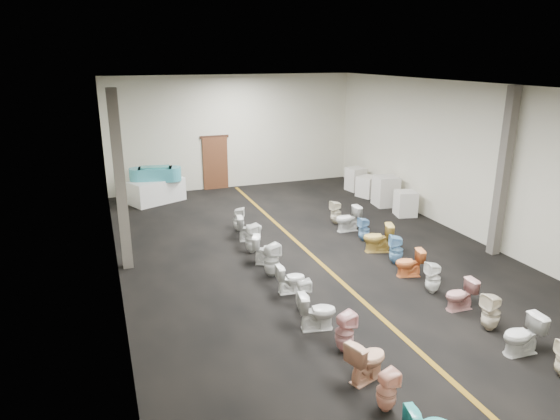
# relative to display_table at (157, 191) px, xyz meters

# --- Properties ---
(floor) EXTENTS (16.00, 16.00, 0.00)m
(floor) POSITION_rel_display_table_xyz_m (3.30, -6.77, -0.43)
(floor) COLOR black
(floor) RESTS_ON ground
(ceiling) EXTENTS (16.00, 16.00, 0.00)m
(ceiling) POSITION_rel_display_table_xyz_m (3.30, -6.77, 4.07)
(ceiling) COLOR black
(ceiling) RESTS_ON ground
(wall_back) EXTENTS (10.00, 0.00, 10.00)m
(wall_back) POSITION_rel_display_table_xyz_m (3.30, 1.23, 1.82)
(wall_back) COLOR beige
(wall_back) RESTS_ON ground
(wall_left) EXTENTS (0.00, 16.00, 16.00)m
(wall_left) POSITION_rel_display_table_xyz_m (-1.70, -6.77, 1.82)
(wall_left) COLOR beige
(wall_left) RESTS_ON ground
(wall_right) EXTENTS (0.00, 16.00, 16.00)m
(wall_right) POSITION_rel_display_table_xyz_m (8.30, -6.77, 1.82)
(wall_right) COLOR beige
(wall_right) RESTS_ON ground
(aisle_stripe) EXTENTS (0.12, 15.60, 0.01)m
(aisle_stripe) POSITION_rel_display_table_xyz_m (3.30, -6.77, -0.42)
(aisle_stripe) COLOR brown
(aisle_stripe) RESTS_ON floor
(back_door) EXTENTS (1.00, 0.10, 2.10)m
(back_door) POSITION_rel_display_table_xyz_m (2.50, 1.17, 0.62)
(back_door) COLOR #562D19
(back_door) RESTS_ON floor
(door_frame) EXTENTS (1.15, 0.08, 0.10)m
(door_frame) POSITION_rel_display_table_xyz_m (2.50, 1.18, 1.69)
(door_frame) COLOR #331C11
(door_frame) RESTS_ON back_door
(column_left) EXTENTS (0.25, 0.25, 4.50)m
(column_left) POSITION_rel_display_table_xyz_m (-1.45, -5.77, 1.82)
(column_left) COLOR #59544C
(column_left) RESTS_ON floor
(column_right) EXTENTS (0.25, 0.25, 4.50)m
(column_right) POSITION_rel_display_table_xyz_m (8.05, -8.27, 1.82)
(column_right) COLOR #59544C
(column_right) RESTS_ON floor
(display_table) EXTENTS (2.15, 1.68, 0.85)m
(display_table) POSITION_rel_display_table_xyz_m (0.00, 0.00, 0.00)
(display_table) COLOR white
(display_table) RESTS_ON floor
(bathtub) EXTENTS (1.84, 0.88, 0.55)m
(bathtub) POSITION_rel_display_table_xyz_m (0.00, 0.00, 0.64)
(bathtub) COLOR teal
(bathtub) RESTS_ON display_table
(appliance_crate_a) EXTENTS (0.79, 0.79, 0.84)m
(appliance_crate_a) POSITION_rel_display_table_xyz_m (7.70, -4.55, -0.01)
(appliance_crate_a) COLOR silver
(appliance_crate_a) RESTS_ON floor
(appliance_crate_b) EXTENTS (0.86, 0.86, 1.07)m
(appliance_crate_b) POSITION_rel_display_table_xyz_m (7.70, -3.28, 0.11)
(appliance_crate_b) COLOR silver
(appliance_crate_b) RESTS_ON floor
(appliance_crate_c) EXTENTS (0.89, 0.89, 0.78)m
(appliance_crate_c) POSITION_rel_display_table_xyz_m (7.70, -2.02, -0.04)
(appliance_crate_c) COLOR silver
(appliance_crate_c) RESTS_ON floor
(appliance_crate_d) EXTENTS (0.74, 0.74, 0.92)m
(appliance_crate_d) POSITION_rel_display_table_xyz_m (7.70, -1.03, 0.03)
(appliance_crate_d) COLOR silver
(appliance_crate_d) RESTS_ON floor
(toilet_left_1) EXTENTS (0.35, 0.35, 0.69)m
(toilet_left_1) POSITION_rel_display_table_xyz_m (1.87, -12.78, -0.08)
(toilet_left_1) COLOR #F5AE93
(toilet_left_1) RESTS_ON floor
(toilet_left_2) EXTENTS (0.84, 0.64, 0.76)m
(toilet_left_2) POSITION_rel_display_table_xyz_m (1.98, -11.99, -0.05)
(toilet_left_2) COLOR #ECAF8B
(toilet_left_2) RESTS_ON floor
(toilet_left_3) EXTENTS (0.41, 0.41, 0.78)m
(toilet_left_3) POSITION_rel_display_table_xyz_m (2.02, -11.12, -0.04)
(toilet_left_3) COLOR #D99C9D
(toilet_left_3) RESTS_ON floor
(toilet_left_4) EXTENTS (0.81, 0.55, 0.76)m
(toilet_left_4) POSITION_rel_display_table_xyz_m (1.87, -10.22, -0.05)
(toilet_left_4) COLOR white
(toilet_left_4) RESTS_ON floor
(toilet_left_5) EXTENTS (0.36, 0.35, 0.69)m
(toilet_left_5) POSITION_rel_display_table_xyz_m (1.91, -9.41, -0.08)
(toilet_left_5) COLOR silver
(toilet_left_5) RESTS_ON floor
(toilet_left_6) EXTENTS (0.68, 0.41, 0.68)m
(toilet_left_6) POSITION_rel_display_table_xyz_m (1.96, -8.56, -0.09)
(toilet_left_6) COLOR white
(toilet_left_6) RESTS_ON floor
(toilet_left_7) EXTENTS (0.46, 0.46, 0.84)m
(toilet_left_7) POSITION_rel_display_table_xyz_m (1.84, -7.57, -0.01)
(toilet_left_7) COLOR silver
(toilet_left_7) RESTS_ON floor
(toilet_left_8) EXTENTS (0.86, 0.69, 0.77)m
(toilet_left_8) POSITION_rel_display_table_xyz_m (1.99, -6.81, -0.04)
(toilet_left_8) COLOR white
(toilet_left_8) RESTS_ON floor
(toilet_left_9) EXTENTS (0.42, 0.41, 0.81)m
(toilet_left_9) POSITION_rel_display_table_xyz_m (1.84, -5.93, -0.02)
(toilet_left_9) COLOR white
(toilet_left_9) RESTS_ON floor
(toilet_left_10) EXTENTS (0.80, 0.56, 0.75)m
(toilet_left_10) POSITION_rel_display_table_xyz_m (2.06, -5.00, -0.05)
(toilet_left_10) COLOR silver
(toilet_left_10) RESTS_ON floor
(toilet_left_11) EXTENTS (0.45, 0.44, 0.75)m
(toilet_left_11) POSITION_rel_display_table_xyz_m (1.98, -4.11, -0.05)
(toilet_left_11) COLOR silver
(toilet_left_11) RESTS_ON floor
(toilet_right_1) EXTENTS (0.76, 0.46, 0.76)m
(toilet_right_1) POSITION_rel_display_table_xyz_m (5.00, -12.31, -0.05)
(toilet_right_1) COLOR silver
(toilet_right_1) RESTS_ON floor
(toilet_right_2) EXTENTS (0.38, 0.37, 0.78)m
(toilet_right_2) POSITION_rel_display_table_xyz_m (5.07, -11.45, -0.04)
(toilet_right_2) COLOR #EEE0C6
(toilet_right_2) RESTS_ON floor
(toilet_right_3) EXTENTS (0.68, 0.41, 0.68)m
(toilet_right_3) POSITION_rel_display_table_xyz_m (5.06, -10.56, -0.09)
(toilet_right_3) COLOR #D49591
(toilet_right_3) RESTS_ON floor
(toilet_right_4) EXTENTS (0.38, 0.37, 0.75)m
(toilet_right_4) POSITION_rel_display_table_xyz_m (5.00, -9.70, -0.05)
(toilet_right_4) COLOR white
(toilet_right_4) RESTS_ON floor
(toilet_right_5) EXTENTS (0.75, 0.54, 0.69)m
(toilet_right_5) POSITION_rel_display_table_xyz_m (5.01, -8.74, -0.08)
(toilet_right_5) COLOR #F48441
(toilet_right_5) RESTS_ON floor
(toilet_right_6) EXTENTS (0.46, 0.45, 0.79)m
(toilet_right_6) POSITION_rel_display_table_xyz_m (5.13, -7.98, -0.03)
(toilet_right_6) COLOR #7AB5E3
(toilet_right_6) RESTS_ON floor
(toilet_right_7) EXTENTS (0.90, 0.68, 0.81)m
(toilet_right_7) POSITION_rel_display_table_xyz_m (5.12, -7.08, -0.02)
(toilet_right_7) COLOR gold
(toilet_right_7) RESTS_ON floor
(toilet_right_8) EXTENTS (0.33, 0.32, 0.71)m
(toilet_right_8) POSITION_rel_display_table_xyz_m (5.18, -6.20, -0.07)
(toilet_right_8) COLOR #78AFE0
(toilet_right_8) RESTS_ON floor
(toilet_right_9) EXTENTS (0.78, 0.45, 0.79)m
(toilet_right_9) POSITION_rel_display_table_xyz_m (5.14, -5.27, -0.03)
(toilet_right_9) COLOR white
(toilet_right_9) RESTS_ON floor
(toilet_right_10) EXTENTS (0.38, 0.37, 0.76)m
(toilet_right_10) POSITION_rel_display_table_xyz_m (5.10, -4.53, -0.05)
(toilet_right_10) COLOR beige
(toilet_right_10) RESTS_ON floor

